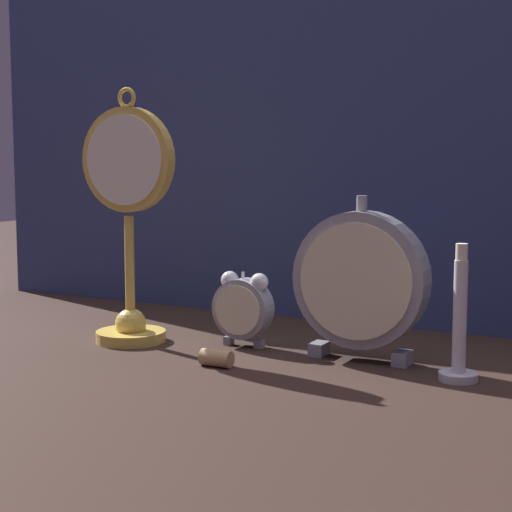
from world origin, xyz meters
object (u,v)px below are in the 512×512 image
at_px(brass_candlestick, 459,334).
at_px(alarm_clock_twin_bell, 243,306).
at_px(pocket_watch_on_stand, 129,223).
at_px(mantel_clock_silver, 360,281).
at_px(wine_cork, 214,358).

bearing_deg(brass_candlestick, alarm_clock_twin_bell, 172.65).
relative_size(pocket_watch_on_stand, mantel_clock_silver, 1.68).
bearing_deg(mantel_clock_silver, alarm_clock_twin_bell, 179.66).
height_order(alarm_clock_twin_bell, wine_cork, alarm_clock_twin_bell).
bearing_deg(wine_cork, mantel_clock_silver, 37.04).
distance_m(mantel_clock_silver, wine_cork, 0.22).
bearing_deg(alarm_clock_twin_bell, wine_cork, -79.58).
xyz_separation_m(alarm_clock_twin_bell, wine_cork, (0.02, -0.12, -0.05)).
height_order(alarm_clock_twin_bell, brass_candlestick, brass_candlestick).
bearing_deg(pocket_watch_on_stand, alarm_clock_twin_bell, 17.02).
relative_size(brass_candlestick, wine_cork, 3.96).
distance_m(alarm_clock_twin_bell, brass_candlestick, 0.32).
height_order(pocket_watch_on_stand, brass_candlestick, pocket_watch_on_stand).
bearing_deg(mantel_clock_silver, wine_cork, -142.96).
relative_size(alarm_clock_twin_bell, brass_candlestick, 0.64).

